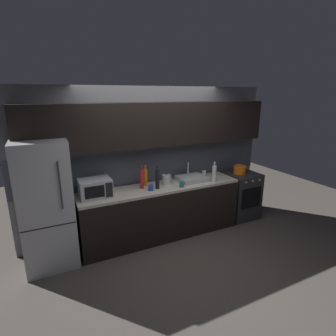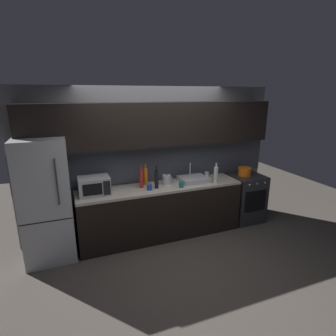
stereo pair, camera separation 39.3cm
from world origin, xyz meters
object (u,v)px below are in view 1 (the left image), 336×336
Objects in this scene: wine_bottle_orange at (145,177)px; mug_teal at (182,184)px; kettle at (166,180)px; wine_bottle_red at (142,179)px; oven_range at (240,195)px; wine_bottle_clear at (214,173)px; mug_white at (204,173)px; cooking_pot at (240,170)px; mug_blue at (151,188)px; microwave at (95,188)px; refrigerator at (46,205)px; wine_bottle_dark at (157,179)px.

wine_bottle_orange is 3.88× the size of mug_teal.
kettle is 0.53× the size of wine_bottle_orange.
wine_bottle_red is 0.16m from wine_bottle_orange.
wine_bottle_clear is (-0.78, -0.18, 0.60)m from oven_range.
wine_bottle_clear is 3.90× the size of mug_white.
mug_white is at bearing 84.64° from wine_bottle_clear.
wine_bottle_clear is at bearing -166.29° from cooking_pot.
mug_white is (1.20, 0.30, -0.00)m from mug_blue.
mug_white is (0.68, 0.37, -0.00)m from mug_teal.
wine_bottle_clear reaches higher than microwave.
refrigerator is 1.52m from mug_blue.
wine_bottle_red is at bearing 1.84° from refrigerator.
wine_bottle_dark is at bearing -2.51° from refrigerator.
wine_bottle_clear reaches higher than mug_white.
wine_bottle_dark reaches higher than cooking_pot.
wine_bottle_red is 0.66m from mug_teal.
wine_bottle_clear is (2.68, -0.18, 0.14)m from refrigerator.
wine_bottle_clear is at bearing -16.50° from wine_bottle_orange.
oven_range is at bearing -1.32° from wine_bottle_red.
oven_range is 4.80× the size of kettle.
refrigerator is 5.12× the size of wine_bottle_orange.
mug_teal is (0.17, -0.23, -0.04)m from kettle.
wine_bottle_clear is 1.27m from wine_bottle_red.
mug_teal reaches higher than oven_range.
mug_white is 0.72m from cooking_pot.
mug_teal is (-0.64, 0.00, -0.10)m from wine_bottle_clear.
refrigerator reaches higher than kettle.
mug_white is at bearing 4.06° from refrigerator.
wine_bottle_dark is at bearing -177.65° from cooking_pot.
wine_bottle_orange is 1.47× the size of cooking_pot.
refrigerator is 4.81× the size of wine_bottle_red.
wine_bottle_dark is at bearing 15.87° from mug_blue.
wine_bottle_red is 1.30m from mug_white.
cooking_pot is at bearing -4.93° from wine_bottle_orange.
mug_white is at bearing 13.93° from wine_bottle_dark.
wine_bottle_dark reaches higher than oven_range.
wine_bottle_orange is 1.18m from mug_white.
wine_bottle_clear is at bearing -10.09° from wine_bottle_red.
microwave is 0.74m from wine_bottle_red.
cooking_pot is at bearing 7.34° from mug_teal.
oven_range is 1.68m from kettle.
wine_bottle_red is at bearing 152.06° from wine_bottle_dark.
oven_range is at bearing -0.41° from microwave.
refrigerator is at bearing -180.00° from cooking_pot.
kettle reaches higher than mug_white.
wine_bottle_orange is at bearing 161.36° from kettle.
wine_bottle_dark is at bearing -5.35° from microwave.
wine_bottle_dark reaches higher than wine_bottle_orange.
wine_bottle_orange reaches higher than oven_range.
microwave reaches higher than mug_teal.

